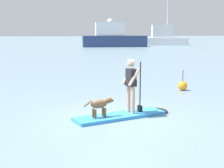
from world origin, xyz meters
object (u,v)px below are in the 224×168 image
at_px(person_paddler, 131,82).
at_px(moored_boat_far_port, 113,38).
at_px(marker_buoy, 183,86).
at_px(moored_boat_starboard, 164,38).
at_px(dog, 101,104).
at_px(paddleboard, 126,115).

bearing_deg(person_paddler, moored_boat_far_port, 75.93).
xyz_separation_m(person_paddler, marker_buoy, (3.66, 3.72, -0.87)).
bearing_deg(marker_buoy, moored_boat_starboard, 67.36).
xyz_separation_m(dog, moored_boat_starboard, (24.32, 50.99, 1.04)).
relative_size(moored_boat_far_port, marker_buoy, 12.64).
bearing_deg(person_paddler, moored_boat_starboard, 65.35).
height_order(moored_boat_starboard, marker_buoy, moored_boat_starboard).
relative_size(moored_boat_starboard, marker_buoy, 13.36).
bearing_deg(moored_boat_far_port, marker_buoy, -100.60).
xyz_separation_m(person_paddler, moored_boat_far_port, (11.73, 46.82, 0.54)).
relative_size(paddleboard, moored_boat_starboard, 0.27).
bearing_deg(dog, moored_boat_far_port, 74.81).
distance_m(paddleboard, moored_boat_far_port, 48.38).
bearing_deg(paddleboard, moored_boat_far_port, 75.75).
xyz_separation_m(dog, moored_boat_far_port, (12.78, 47.09, 1.14)).
bearing_deg(person_paddler, paddleboard, -165.63).
distance_m(paddleboard, dog, 1.00).
xyz_separation_m(dog, marker_buoy, (4.71, 3.99, -0.27)).
bearing_deg(person_paddler, marker_buoy, 45.40).
distance_m(person_paddler, dog, 1.24).
bearing_deg(dog, person_paddler, 14.37).
bearing_deg(moored_boat_far_port, moored_boat_starboard, 18.69).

